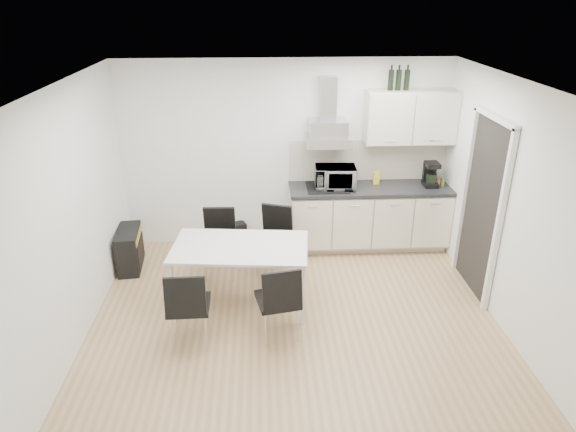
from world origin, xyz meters
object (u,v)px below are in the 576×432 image
dining_table (240,252)px  chair_near_left (189,306)px  floor_speaker (239,233)px  chair_far_left (219,245)px  chair_far_right (273,242)px  kitchenette (372,192)px  guitar_amp (130,249)px  chair_near_right (278,301)px

dining_table → chair_near_left: 0.90m
chair_near_left → dining_table: bearing=53.3°
dining_table → floor_speaker: 1.64m
dining_table → floor_speaker: (-0.09, 1.56, -0.52)m
chair_far_left → chair_far_right: 0.68m
kitchenette → floor_speaker: kitchenette is taller
chair_near_left → floor_speaker: size_ratio=2.76×
chair_far_right → guitar_amp: size_ratio=1.32×
chair_near_left → guitar_amp: (-0.99, 1.64, -0.17)m
chair_far_left → guitar_amp: 1.25m
chair_near_right → kitchenette: bearing=44.6°
chair_far_left → floor_speaker: 0.97m
chair_far_left → dining_table: bearing=115.8°
dining_table → floor_speaker: bearing=98.7°
floor_speaker → chair_far_left: bearing=-124.3°
chair_far_left → chair_near_left: bearing=82.5°
dining_table → chair_far_right: (0.39, 0.70, -0.24)m
kitchenette → guitar_amp: size_ratio=3.77×
dining_table → chair_near_right: size_ratio=1.81×
chair_far_right → guitar_amp: (-1.89, 0.23, -0.17)m
dining_table → chair_near_left: bearing=-120.1°
chair_far_right → guitar_amp: 1.91m
dining_table → chair_far_left: (-0.30, 0.65, -0.24)m
chair_far_left → chair_far_right: size_ratio=1.00×
kitchenette → chair_near_right: size_ratio=2.86×
kitchenette → chair_far_left: 2.24m
guitar_amp → floor_speaker: 1.55m
chair_far_right → floor_speaker: 1.02m
chair_far_right → chair_near_left: same height
chair_far_left → guitar_amp: bearing=-11.7°
kitchenette → floor_speaker: size_ratio=7.89×
chair_far_left → chair_near_right: bearing=119.3°
floor_speaker → chair_near_left: bearing=-121.9°
chair_far_right → chair_near_left: 1.67m
floor_speaker → guitar_amp: bearing=-177.4°
guitar_amp → chair_near_left: bearing=-64.3°
chair_near_left → guitar_amp: 1.92m
chair_near_left → chair_near_right: (0.91, 0.05, 0.00)m
chair_far_right → dining_table: bearing=80.0°
dining_table → floor_speaker: dining_table is taller
dining_table → floor_speaker: size_ratio=5.00×
dining_table → guitar_amp: dining_table is taller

